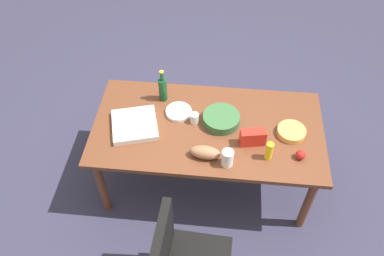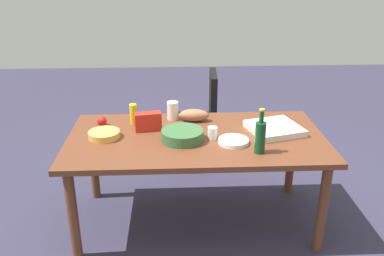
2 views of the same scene
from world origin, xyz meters
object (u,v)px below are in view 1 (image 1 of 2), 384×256
(mustard_bottle, at_px, (269,151))
(apple_red, at_px, (301,155))
(chip_bowl, at_px, (291,132))
(salad_bowl, at_px, (221,119))
(wine_bottle, at_px, (163,89))
(mayo_jar, at_px, (227,158))
(bread_loaf, at_px, (205,152))
(pizza_box, at_px, (135,125))
(conference_table, at_px, (208,133))
(paper_plate_stack, at_px, (179,112))
(paper_cup, at_px, (194,118))
(chip_bag_red, at_px, (253,137))

(mustard_bottle, relative_size, apple_red, 2.16)
(mustard_bottle, relative_size, chip_bowl, 0.71)
(salad_bowl, height_order, wine_bottle, wine_bottle)
(chip_bowl, xyz_separation_m, wine_bottle, (1.09, -0.30, 0.10))
(chip_bowl, distance_m, mayo_jar, 0.62)
(apple_red, height_order, bread_loaf, bread_loaf)
(pizza_box, distance_m, salad_bowl, 0.71)
(bread_loaf, height_order, mayo_jar, mayo_jar)
(pizza_box, bearing_deg, conference_table, 170.12)
(bread_loaf, bearing_deg, salad_bowl, -106.07)
(wine_bottle, xyz_separation_m, paper_plate_stack, (-0.15, 0.16, -0.11))
(apple_red, bearing_deg, chip_bowl, -77.59)
(pizza_box, xyz_separation_m, mayo_jar, (-0.77, 0.30, 0.05))
(salad_bowl, bearing_deg, paper_plate_stack, -10.73)
(paper_plate_stack, bearing_deg, mustard_bottle, 151.43)
(paper_plate_stack, bearing_deg, chip_bowl, 171.43)
(wine_bottle, distance_m, mayo_jar, 0.88)
(conference_table, relative_size, chip_bowl, 8.26)
(mayo_jar, bearing_deg, paper_cup, -54.92)
(chip_bag_red, height_order, apple_red, chip_bag_red)
(salad_bowl, xyz_separation_m, wine_bottle, (0.52, -0.23, 0.08))
(apple_red, distance_m, paper_plate_stack, 1.06)
(chip_bag_red, bearing_deg, conference_table, -20.97)
(chip_bowl, height_order, chip_bag_red, chip_bag_red)
(bread_loaf, bearing_deg, apple_red, -175.35)
(pizza_box, xyz_separation_m, wine_bottle, (-0.19, -0.35, 0.10))
(bread_loaf, distance_m, mayo_jar, 0.18)
(wine_bottle, distance_m, bread_loaf, 0.73)
(wine_bottle, bearing_deg, chip_bag_red, 150.95)
(chip_bowl, bearing_deg, bread_loaf, 23.74)
(apple_red, height_order, pizza_box, apple_red)
(apple_red, height_order, wine_bottle, wine_bottle)
(mustard_bottle, height_order, salad_bowl, mustard_bottle)
(conference_table, height_order, salad_bowl, salad_bowl)
(conference_table, distance_m, wine_bottle, 0.54)
(paper_plate_stack, bearing_deg, chip_bag_red, 156.45)
(conference_table, relative_size, paper_cup, 21.11)
(chip_bowl, bearing_deg, salad_bowl, -7.19)
(conference_table, xyz_separation_m, paper_plate_stack, (0.26, -0.13, 0.09))
(chip_bag_red, relative_size, wine_bottle, 0.64)
(mustard_bottle, height_order, mayo_jar, mustard_bottle)
(paper_cup, relative_size, mayo_jar, 0.61)
(paper_cup, xyz_separation_m, wine_bottle, (0.30, -0.25, 0.08))
(paper_cup, bearing_deg, paper_plate_stack, -31.12)
(mustard_bottle, bearing_deg, paper_plate_stack, -28.57)
(mustard_bottle, relative_size, wine_bottle, 0.52)
(apple_red, xyz_separation_m, paper_plate_stack, (0.99, -0.38, -0.02))
(mustard_bottle, bearing_deg, wine_bottle, -32.18)
(salad_bowl, relative_size, mayo_jar, 2.09)
(chip_bowl, bearing_deg, pizza_box, 2.31)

